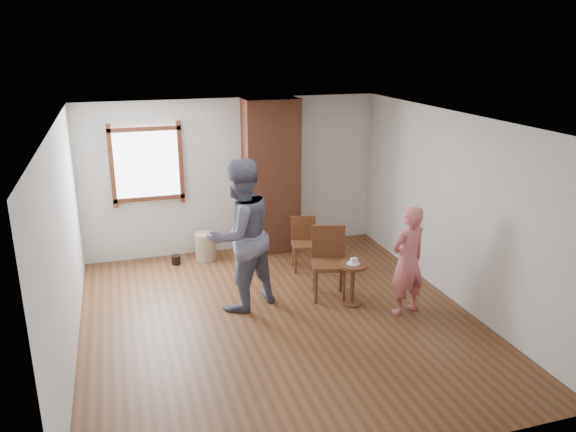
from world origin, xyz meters
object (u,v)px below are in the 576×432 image
Objects in this scene: dining_chair_left at (304,240)px; man at (240,235)px; dining_chair_right at (329,258)px; person_pink at (408,261)px; stoneware_crock at (206,246)px; side_table at (353,277)px.

man is at bearing -128.82° from dining_chair_left.
man is (-1.26, 0.03, 0.46)m from dining_chair_right.
man is (-1.25, -1.02, 0.56)m from dining_chair_left.
dining_chair_left is at bearing -81.29° from person_pink.
person_pink is (2.24, -2.69, 0.52)m from stoneware_crock.
person_pink is at bearing -54.75° from dining_chair_left.
dining_chair_right is 1.68× the size of side_table.
dining_chair_right is 0.49× the size of man.
man is (0.19, -1.86, 0.81)m from stoneware_crock.
man reaches higher than stoneware_crock.
side_table is 0.80m from person_pink.
person_pink reaches higher than side_table.
side_table is (0.21, -0.37, -0.16)m from dining_chair_right.
stoneware_crock is 3.54m from person_pink.
stoneware_crock is at bearing 126.40° from side_table.
side_table is 0.29× the size of man.
dining_chair_left is 0.41× the size of man.
dining_chair_left is (1.44, -0.84, 0.24)m from stoneware_crock.
person_pink is at bearing -50.24° from stoneware_crock.
man reaches higher than person_pink.
side_table is at bearing -43.52° from dining_chair_right.
side_table is (0.22, -1.42, -0.07)m from dining_chair_left.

